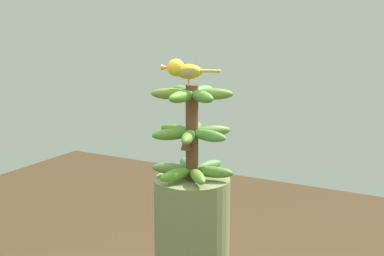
# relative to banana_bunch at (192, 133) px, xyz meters

# --- Properties ---
(banana_bunch) EXTENTS (0.29, 0.29, 0.32)m
(banana_bunch) POSITION_rel_banana_bunch_xyz_m (0.00, 0.00, 0.00)
(banana_bunch) COLOR brown
(banana_bunch) RESTS_ON banana_tree
(perched_bird) EXTENTS (0.19, 0.09, 0.09)m
(perched_bird) POSITION_rel_banana_bunch_xyz_m (0.02, 0.02, 0.21)
(perched_bird) COLOR #C68933
(perched_bird) RESTS_ON banana_bunch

